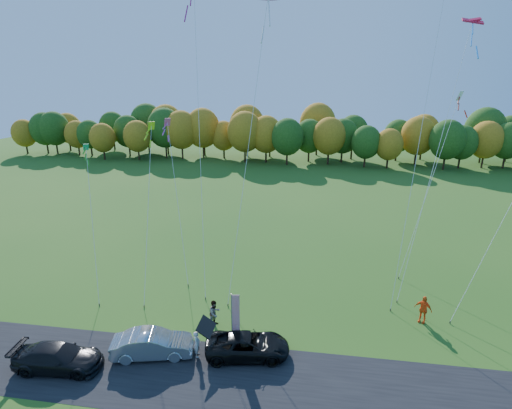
# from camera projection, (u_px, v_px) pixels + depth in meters

# --- Properties ---
(ground) EXTENTS (160.00, 160.00, 0.00)m
(ground) POSITION_uv_depth(u_px,v_px,m) (242.00, 335.00, 25.85)
(ground) COLOR #225115
(asphalt_strip) EXTENTS (90.00, 6.00, 0.01)m
(asphalt_strip) POSITION_uv_depth(u_px,v_px,m) (229.00, 379.00, 22.08)
(asphalt_strip) COLOR black
(asphalt_strip) RESTS_ON ground
(tree_line) EXTENTS (116.00, 12.00, 10.00)m
(tree_line) POSITION_uv_depth(u_px,v_px,m) (294.00, 163.00, 77.62)
(tree_line) COLOR #1E4711
(tree_line) RESTS_ON ground
(black_suv) EXTENTS (5.31, 3.07, 1.39)m
(black_suv) POSITION_uv_depth(u_px,v_px,m) (247.00, 345.00, 23.78)
(black_suv) COLOR black
(black_suv) RESTS_ON ground
(silver_sedan) EXTENTS (5.02, 2.72, 1.57)m
(silver_sedan) POSITION_uv_depth(u_px,v_px,m) (152.00, 344.00, 23.76)
(silver_sedan) COLOR #AAABAF
(silver_sedan) RESTS_ON ground
(dark_truck_a) EXTENTS (5.15, 2.43, 1.45)m
(dark_truck_a) POSITION_uv_depth(u_px,v_px,m) (58.00, 358.00, 22.70)
(dark_truck_a) COLOR black
(dark_truck_a) RESTS_ON ground
(person_tailgate_a) EXTENTS (0.48, 0.65, 1.66)m
(person_tailgate_a) POSITION_uv_depth(u_px,v_px,m) (197.00, 344.00, 23.70)
(person_tailgate_a) COLOR silver
(person_tailgate_a) RESTS_ON ground
(person_tailgate_b) EXTENTS (1.08, 1.13, 1.83)m
(person_tailgate_b) POSITION_uv_depth(u_px,v_px,m) (215.00, 313.00, 26.64)
(person_tailgate_b) COLOR gray
(person_tailgate_b) RESTS_ON ground
(person_east) EXTENTS (1.24, 0.98, 1.96)m
(person_east) POSITION_uv_depth(u_px,v_px,m) (423.00, 309.00, 26.96)
(person_east) COLOR #F55B17
(person_east) RESTS_ON ground
(feather_flag) EXTENTS (0.50, 0.16, 3.80)m
(feather_flag) POSITION_uv_depth(u_px,v_px,m) (235.00, 316.00, 23.91)
(feather_flag) COLOR #999999
(feather_flag) RESTS_ON ground
(kite_delta_blue) EXTENTS (4.94, 12.67, 25.96)m
(kite_delta_blue) POSITION_uv_depth(u_px,v_px,m) (199.00, 122.00, 31.91)
(kite_delta_blue) COLOR #4C3F33
(kite_delta_blue) RESTS_ON ground
(kite_parafoil_orange) EXTENTS (5.82, 12.33, 28.14)m
(kite_parafoil_orange) POSITION_uv_depth(u_px,v_px,m) (425.00, 106.00, 29.51)
(kite_parafoil_orange) COLOR #4C3F33
(kite_parafoil_orange) RESTS_ON ground
(kite_delta_red) EXTENTS (3.00, 9.12, 23.17)m
(kite_delta_red) POSITION_uv_depth(u_px,v_px,m) (249.00, 140.00, 29.45)
(kite_delta_red) COLOR #4C3F33
(kite_delta_red) RESTS_ON ground
(kite_parafoil_rainbow) EXTENTS (6.56, 8.70, 20.61)m
(kite_parafoil_rainbow) POSITION_uv_depth(u_px,v_px,m) (436.00, 158.00, 29.94)
(kite_parafoil_rainbow) COLOR #4C3F33
(kite_parafoil_rainbow) RESTS_ON ground
(kite_diamond_yellow) EXTENTS (1.73, 7.10, 12.95)m
(kite_diamond_yellow) POSITION_uv_depth(u_px,v_px,m) (148.00, 210.00, 30.19)
(kite_diamond_yellow) COLOR #4C3F33
(kite_diamond_yellow) RESTS_ON ground
(kite_diamond_green) EXTENTS (3.40, 6.10, 11.20)m
(kite_diamond_green) POSITION_uv_depth(u_px,v_px,m) (92.00, 222.00, 30.34)
(kite_diamond_green) COLOR #4C3F33
(kite_diamond_green) RESTS_ON ground
(kite_diamond_white) EXTENTS (5.44, 7.29, 15.22)m
(kite_diamond_white) POSITION_uv_depth(u_px,v_px,m) (430.00, 184.00, 33.61)
(kite_diamond_white) COLOR #4C3F33
(kite_diamond_white) RESTS_ON ground
(kite_diamond_pink) EXTENTS (3.71, 6.52, 12.95)m
(kite_diamond_pink) POSITION_uv_depth(u_px,v_px,m) (177.00, 200.00, 32.96)
(kite_diamond_pink) COLOR #4C3F33
(kite_diamond_pink) RESTS_ON ground
(kite_diamond_blue_low) EXTENTS (4.82, 4.13, 9.25)m
(kite_diamond_blue_low) POSITION_uv_depth(u_px,v_px,m) (485.00, 254.00, 27.11)
(kite_diamond_blue_low) COLOR #4C3F33
(kite_diamond_blue_low) RESTS_ON ground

